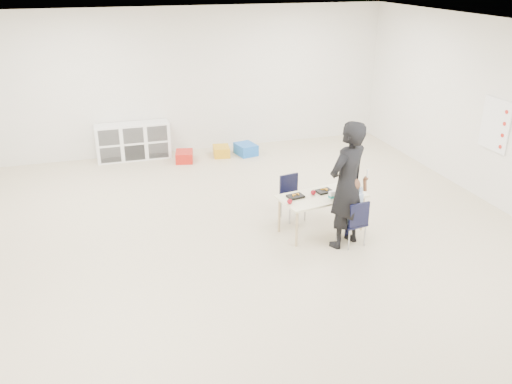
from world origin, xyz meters
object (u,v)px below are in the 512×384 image
object	(u,v)px
table	(321,213)
chair_near	(352,222)
cubby_shelf	(133,141)
child	(353,209)
adult	(347,185)

from	to	relation	value
table	chair_near	distance (m)	0.54
chair_near	cubby_shelf	world-z (taller)	cubby_shelf
table	cubby_shelf	bearing A→B (deg)	109.92
child	cubby_shelf	xyz separation A→B (m)	(-2.48, 4.42, -0.17)
cubby_shelf	adult	xyz separation A→B (m)	(2.38, -4.38, 0.51)
chair_near	cubby_shelf	distance (m)	5.06
cubby_shelf	adult	size ratio (longest dim) A/B	0.81
table	child	bearing A→B (deg)	-73.93
adult	cubby_shelf	bearing A→B (deg)	-87.73
table	cubby_shelf	xyz separation A→B (m)	(-2.24, 3.93, 0.07)
chair_near	cubby_shelf	bearing A→B (deg)	109.50
table	adult	world-z (taller)	adult
chair_near	adult	size ratio (longest dim) A/B	0.38
child	adult	world-z (taller)	adult
chair_near	cubby_shelf	xyz separation A→B (m)	(-2.48, 4.42, 0.02)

